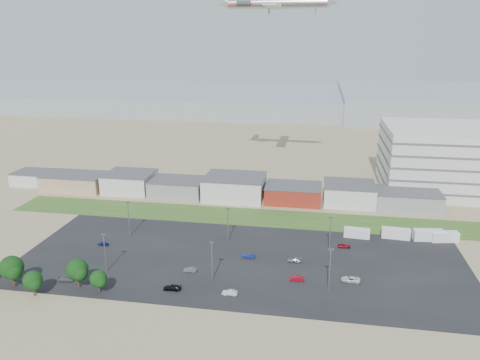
% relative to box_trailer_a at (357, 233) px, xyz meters
% --- Properties ---
extents(ground, '(700.00, 700.00, 0.00)m').
position_rel_box_trailer_a_xyz_m(ground, '(-36.87, -40.82, -1.42)').
color(ground, '#8E7B5A').
rests_on(ground, ground).
extents(parking_lot, '(120.00, 50.00, 0.01)m').
position_rel_box_trailer_a_xyz_m(parking_lot, '(-31.87, -20.82, -1.42)').
color(parking_lot, black).
rests_on(parking_lot, ground).
extents(grass_strip, '(160.00, 16.00, 0.02)m').
position_rel_box_trailer_a_xyz_m(grass_strip, '(-36.87, 11.18, -1.41)').
color(grass_strip, '#325720').
rests_on(grass_strip, ground).
extents(hills_backdrop, '(700.00, 200.00, 9.00)m').
position_rel_box_trailer_a_xyz_m(hills_backdrop, '(3.13, 274.18, 3.08)').
color(hills_backdrop, gray).
rests_on(hills_backdrop, ground).
extents(building_row, '(170.00, 20.00, 8.00)m').
position_rel_box_trailer_a_xyz_m(building_row, '(-53.87, 30.18, 2.58)').
color(building_row, silver).
rests_on(building_row, ground).
extents(box_trailer_a, '(7.77, 3.01, 2.85)m').
position_rel_box_trailer_a_xyz_m(box_trailer_a, '(0.00, 0.00, 0.00)').
color(box_trailer_a, silver).
rests_on(box_trailer_a, ground).
extents(box_trailer_b, '(8.36, 3.26, 3.06)m').
position_rel_box_trailer_a_xyz_m(box_trailer_b, '(11.47, 1.36, 0.11)').
color(box_trailer_b, silver).
rests_on(box_trailer_b, ground).
extents(box_trailer_c, '(8.93, 3.70, 3.25)m').
position_rel_box_trailer_a_xyz_m(box_trailer_c, '(20.74, 1.46, 0.20)').
color(box_trailer_c, silver).
rests_on(box_trailer_c, ground).
extents(box_trailer_d, '(8.28, 3.92, 2.99)m').
position_rel_box_trailer_a_xyz_m(box_trailer_d, '(25.28, 1.34, 0.07)').
color(box_trailer_d, silver).
rests_on(box_trailer_d, ground).
extents(tree_left, '(6.03, 6.03, 9.05)m').
position_rel_box_trailer_a_xyz_m(tree_left, '(-83.50, -44.04, 3.10)').
color(tree_left, black).
rests_on(tree_left, ground).
extents(tree_mid, '(4.73, 4.73, 7.09)m').
position_rel_box_trailer_a_xyz_m(tree_mid, '(-76.24, -46.98, 2.12)').
color(tree_mid, black).
rests_on(tree_mid, ground).
extents(tree_right, '(5.55, 5.55, 8.33)m').
position_rel_box_trailer_a_xyz_m(tree_right, '(-67.96, -41.60, 2.74)').
color(tree_right, black).
rests_on(tree_right, ground).
extents(tree_near, '(4.29, 4.29, 6.44)m').
position_rel_box_trailer_a_xyz_m(tree_near, '(-61.96, -43.10, 1.80)').
color(tree_near, black).
rests_on(tree_near, ground).
extents(lightpole_front_l, '(1.22, 0.51, 10.35)m').
position_rel_box_trailer_a_xyz_m(lightpole_front_l, '(-64.90, -33.01, 3.75)').
color(lightpole_front_l, slate).
rests_on(lightpole_front_l, ground).
extents(lightpole_front_m, '(1.23, 0.51, 10.43)m').
position_rel_box_trailer_a_xyz_m(lightpole_front_m, '(-36.96, -33.17, 3.79)').
color(lightpole_front_m, slate).
rests_on(lightpole_front_m, ground).
extents(lightpole_front_r, '(1.28, 0.54, 10.92)m').
position_rel_box_trailer_a_xyz_m(lightpole_front_r, '(-8.65, -33.20, 4.04)').
color(lightpole_front_r, slate).
rests_on(lightpole_front_r, ground).
extents(lightpole_back_l, '(1.28, 0.53, 10.88)m').
position_rel_box_trailer_a_xyz_m(lightpole_back_l, '(-67.90, -10.41, 4.02)').
color(lightpole_back_l, slate).
rests_on(lightpole_back_l, ground).
extents(lightpole_back_m, '(1.21, 0.50, 10.28)m').
position_rel_box_trailer_a_xyz_m(lightpole_back_m, '(-37.68, -9.45, 3.71)').
color(lightpole_back_m, slate).
rests_on(lightpole_back_m, ground).
extents(lightpole_back_r, '(1.20, 0.50, 10.21)m').
position_rel_box_trailer_a_xyz_m(lightpole_back_r, '(-8.28, -11.23, 3.68)').
color(lightpole_back_r, slate).
rests_on(lightpole_back_r, ground).
extents(airliner, '(45.96, 31.67, 13.46)m').
position_rel_box_trailer_a_xyz_m(airliner, '(-30.64, 53.66, 68.58)').
color(airliner, silver).
extents(parked_car_0, '(4.78, 2.41, 1.30)m').
position_rel_box_trailer_a_xyz_m(parked_car_0, '(-3.27, -27.82, -0.78)').
color(parked_car_0, silver).
rests_on(parked_car_0, ground).
extents(parked_car_1, '(3.81, 1.52, 1.23)m').
position_rel_box_trailer_a_xyz_m(parked_car_1, '(-16.36, -29.45, -0.81)').
color(parked_car_1, maroon).
rests_on(parked_car_1, ground).
extents(parked_car_3, '(4.32, 1.90, 1.24)m').
position_rel_box_trailer_a_xyz_m(parked_car_3, '(-45.44, -39.01, -0.81)').
color(parked_car_3, black).
rests_on(parked_car_3, ground).
extents(parked_car_4, '(3.43, 1.26, 1.12)m').
position_rel_box_trailer_a_xyz_m(parked_car_4, '(-43.67, -29.51, -0.86)').
color(parked_car_4, '#595B5E').
rests_on(parked_car_4, ground).
extents(parked_car_5, '(3.34, 1.65, 1.09)m').
position_rel_box_trailer_a_xyz_m(parked_car_5, '(-72.86, -18.35, -0.88)').
color(parked_car_5, navy).
rests_on(parked_car_5, ground).
extents(parked_car_7, '(3.62, 1.28, 1.19)m').
position_rel_box_trailer_a_xyz_m(parked_car_7, '(-30.09, -19.12, -0.83)').
color(parked_car_7, navy).
rests_on(parked_car_7, ground).
extents(parked_car_8, '(3.58, 1.58, 1.20)m').
position_rel_box_trailer_a_xyz_m(parked_car_8, '(-4.02, -8.10, -0.83)').
color(parked_car_8, maroon).
rests_on(parked_car_8, ground).
extents(parked_car_10, '(4.16, 1.96, 1.17)m').
position_rel_box_trailer_a_xyz_m(parked_car_10, '(-72.59, -39.37, -0.84)').
color(parked_car_10, '#595B5E').
rests_on(parked_car_10, ground).
extents(parked_car_12, '(3.90, 1.78, 1.11)m').
position_rel_box_trailer_a_xyz_m(parked_car_12, '(-17.62, -19.48, -0.87)').
color(parked_car_12, '#A5A5AA').
rests_on(parked_car_12, ground).
extents(parked_car_13, '(3.65, 1.34, 1.19)m').
position_rel_box_trailer_a_xyz_m(parked_car_13, '(-31.47, -38.88, -0.83)').
color(parked_car_13, silver).
rests_on(parked_car_13, ground).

